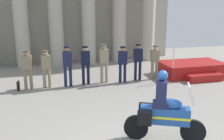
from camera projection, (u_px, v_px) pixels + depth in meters
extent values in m
cube|color=#A49F91|center=(70.00, 3.00, 15.50)|extent=(12.80, 0.30, 7.11)
cylinder|color=#B2AD9E|center=(20.00, 15.00, 14.03)|extent=(0.82, 0.82, 5.79)
cylinder|color=#B2AD9E|center=(56.00, 15.00, 14.49)|extent=(0.82, 0.82, 5.79)
cylinder|color=#B2AD9E|center=(88.00, 15.00, 14.95)|extent=(0.82, 0.82, 5.79)
cylinder|color=#B2AD9E|center=(119.00, 14.00, 15.40)|extent=(0.82, 0.82, 5.79)
cylinder|color=#B2AD9E|center=(149.00, 14.00, 15.86)|extent=(0.82, 0.82, 5.79)
cube|color=#A51919|center=(191.00, 68.00, 12.96)|extent=(3.13, 1.83, 0.65)
cube|color=#A51919|center=(205.00, 78.00, 11.90)|extent=(1.72, 0.50, 0.32)
cylinder|color=silver|center=(174.00, 58.00, 11.62)|extent=(0.05, 0.05, 0.90)
cylinder|color=#7A7056|center=(25.00, 80.00, 10.64)|extent=(0.13, 0.13, 0.87)
cylinder|color=#7A7056|center=(31.00, 79.00, 10.70)|extent=(0.13, 0.13, 0.87)
cube|color=#7A7056|center=(27.00, 63.00, 10.49)|extent=(0.39, 0.24, 0.57)
sphere|color=#997056|center=(26.00, 53.00, 10.40)|extent=(0.21, 0.21, 0.21)
cylinder|color=#494334|center=(26.00, 51.00, 10.38)|extent=(0.24, 0.24, 0.06)
cylinder|color=#847A5B|center=(44.00, 78.00, 10.89)|extent=(0.13, 0.13, 0.84)
cylinder|color=#847A5B|center=(50.00, 78.00, 10.94)|extent=(0.13, 0.13, 0.84)
cube|color=#847A5B|center=(46.00, 62.00, 10.74)|extent=(0.39, 0.24, 0.57)
sphere|color=tan|center=(45.00, 53.00, 10.65)|extent=(0.21, 0.21, 0.21)
cylinder|color=#4F4937|center=(45.00, 51.00, 10.63)|extent=(0.24, 0.24, 0.06)
cylinder|color=#191E42|center=(65.00, 77.00, 11.02)|extent=(0.13, 0.13, 0.91)
cylinder|color=#191E42|center=(71.00, 76.00, 11.08)|extent=(0.13, 0.13, 0.91)
cube|color=#191E42|center=(67.00, 59.00, 10.86)|extent=(0.39, 0.24, 0.64)
sphere|color=#997056|center=(67.00, 49.00, 10.75)|extent=(0.21, 0.21, 0.21)
cylinder|color=black|center=(67.00, 47.00, 10.73)|extent=(0.24, 0.24, 0.06)
cylinder|color=black|center=(83.00, 75.00, 11.34)|extent=(0.13, 0.13, 0.88)
cylinder|color=black|center=(88.00, 75.00, 11.39)|extent=(0.13, 0.13, 0.88)
cube|color=black|center=(85.00, 58.00, 11.18)|extent=(0.39, 0.24, 0.62)
sphere|color=tan|center=(85.00, 49.00, 11.08)|extent=(0.21, 0.21, 0.21)
cylinder|color=black|center=(85.00, 47.00, 11.06)|extent=(0.24, 0.24, 0.06)
cylinder|color=gray|center=(102.00, 73.00, 11.58)|extent=(0.13, 0.13, 0.91)
cylinder|color=gray|center=(107.00, 73.00, 11.64)|extent=(0.13, 0.13, 0.91)
cube|color=gray|center=(104.00, 56.00, 11.42)|extent=(0.39, 0.24, 0.63)
sphere|color=tan|center=(104.00, 47.00, 11.31)|extent=(0.21, 0.21, 0.21)
cylinder|color=brown|center=(104.00, 45.00, 11.29)|extent=(0.24, 0.24, 0.06)
cylinder|color=#141938|center=(120.00, 73.00, 11.64)|extent=(0.13, 0.13, 0.84)
cylinder|color=#141938|center=(125.00, 73.00, 11.69)|extent=(0.13, 0.13, 0.84)
cube|color=#141938|center=(123.00, 58.00, 11.49)|extent=(0.39, 0.24, 0.60)
sphere|color=tan|center=(123.00, 49.00, 11.39)|extent=(0.21, 0.21, 0.21)
cylinder|color=black|center=(123.00, 47.00, 11.37)|extent=(0.24, 0.24, 0.06)
cylinder|color=black|center=(135.00, 71.00, 11.93)|extent=(0.13, 0.13, 0.92)
cylinder|color=black|center=(140.00, 71.00, 11.98)|extent=(0.13, 0.13, 0.92)
cube|color=black|center=(138.00, 55.00, 11.77)|extent=(0.39, 0.24, 0.58)
sphere|color=#997056|center=(138.00, 47.00, 11.67)|extent=(0.21, 0.21, 0.21)
cylinder|color=black|center=(138.00, 45.00, 11.65)|extent=(0.24, 0.24, 0.06)
cylinder|color=#7A7056|center=(152.00, 71.00, 12.16)|extent=(0.13, 0.13, 0.83)
cylinder|color=#7A7056|center=(156.00, 70.00, 12.22)|extent=(0.13, 0.13, 0.83)
cube|color=#7A7056|center=(155.00, 56.00, 12.02)|extent=(0.39, 0.24, 0.58)
sphere|color=tan|center=(155.00, 48.00, 11.92)|extent=(0.21, 0.21, 0.21)
cylinder|color=#494334|center=(155.00, 46.00, 11.90)|extent=(0.24, 0.24, 0.06)
cylinder|color=black|center=(193.00, 132.00, 6.53)|extent=(0.62, 0.35, 0.64)
cylinder|color=black|center=(136.00, 127.00, 6.77)|extent=(0.64, 0.39, 0.64)
cube|color=#1E4C99|center=(165.00, 115.00, 6.55)|extent=(1.26, 0.80, 0.44)
ellipsoid|color=#1E4C99|center=(171.00, 104.00, 6.44)|extent=(0.61, 0.51, 0.26)
cube|color=yellow|center=(165.00, 116.00, 6.55)|extent=(1.28, 0.82, 0.06)
cube|color=silver|center=(191.00, 94.00, 6.29)|extent=(0.31, 0.43, 0.47)
cube|color=black|center=(146.00, 110.00, 6.88)|extent=(0.40, 0.31, 0.36)
cube|color=black|center=(145.00, 118.00, 6.38)|extent=(0.40, 0.31, 0.36)
cube|color=#191E42|center=(160.00, 104.00, 6.49)|extent=(0.50, 0.47, 0.14)
cube|color=#191E42|center=(161.00, 91.00, 6.41)|extent=(0.39, 0.44, 0.56)
sphere|color=#1E4C99|center=(163.00, 75.00, 6.30)|extent=(0.26, 0.26, 0.26)
cube|color=black|center=(18.00, 86.00, 10.66)|extent=(0.10, 0.32, 0.36)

